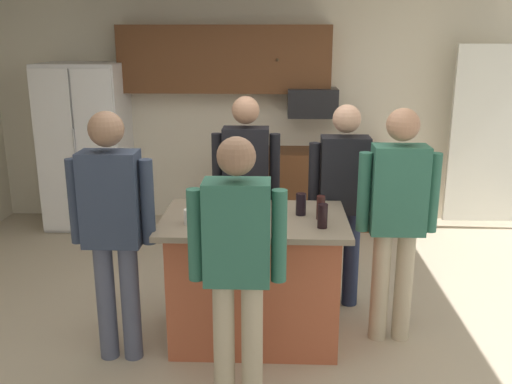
% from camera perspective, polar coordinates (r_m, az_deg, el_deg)
% --- Properties ---
extents(floor, '(7.04, 7.04, 0.00)m').
position_cam_1_polar(floor, '(4.56, -0.72, -13.28)').
color(floor, '#B7A88E').
rests_on(floor, ground).
extents(back_wall, '(6.40, 0.10, 2.60)m').
position_cam_1_polar(back_wall, '(6.85, 0.44, 8.08)').
color(back_wall, beige).
rests_on(back_wall, ground).
extents(french_door_window_panel, '(0.90, 0.06, 2.00)m').
position_cam_1_polar(french_door_window_panel, '(6.91, 22.53, 5.27)').
color(french_door_window_panel, white).
rests_on(french_door_window_panel, ground).
extents(cabinet_run_upper, '(2.40, 0.38, 0.75)m').
position_cam_1_polar(cabinet_run_upper, '(6.62, -3.16, 13.23)').
color(cabinet_run_upper, brown).
extents(cabinet_run_lower, '(1.80, 0.63, 0.90)m').
position_cam_1_polar(cabinet_run_lower, '(6.71, 5.47, 0.43)').
color(cabinet_run_lower, brown).
rests_on(cabinet_run_lower, ground).
extents(refrigerator, '(0.92, 0.76, 1.89)m').
position_cam_1_polar(refrigerator, '(6.85, -16.69, 4.42)').
color(refrigerator, white).
rests_on(refrigerator, ground).
extents(microwave_over_range, '(0.56, 0.40, 0.32)m').
position_cam_1_polar(microwave_over_range, '(6.54, 5.69, 8.97)').
color(microwave_over_range, black).
extents(kitchen_island, '(1.32, 0.87, 0.95)m').
position_cam_1_polar(kitchen_island, '(4.20, -0.16, -8.63)').
color(kitchen_island, '#AD5638').
rests_on(kitchen_island, ground).
extents(person_guest_right, '(0.57, 0.23, 1.72)m').
position_cam_1_polar(person_guest_right, '(4.77, -1.02, 0.95)').
color(person_guest_right, '#232D4C').
rests_on(person_guest_right, ground).
extents(person_guest_left, '(0.57, 0.22, 1.67)m').
position_cam_1_polar(person_guest_left, '(3.29, -1.90, -6.59)').
color(person_guest_left, tan).
rests_on(person_guest_left, ground).
extents(person_guest_by_door, '(0.57, 0.22, 1.68)m').
position_cam_1_polar(person_guest_by_door, '(4.59, 8.81, -0.12)').
color(person_guest_by_door, '#232D4C').
rests_on(person_guest_by_door, ground).
extents(person_elder_center, '(0.57, 0.23, 1.74)m').
position_cam_1_polar(person_elder_center, '(3.87, -14.24, -2.87)').
color(person_elder_center, '#4C5166').
rests_on(person_elder_center, ground).
extents(person_host_foreground, '(0.57, 0.23, 1.73)m').
position_cam_1_polar(person_host_foreground, '(4.12, 14.01, -1.85)').
color(person_host_foreground, tan).
rests_on(person_host_foreground, ground).
extents(glass_dark_ale, '(0.06, 0.06, 0.17)m').
position_cam_1_polar(glass_dark_ale, '(3.99, 6.53, -1.57)').
color(glass_dark_ale, black).
rests_on(glass_dark_ale, kitchen_island).
extents(glass_stout_tall, '(0.07, 0.07, 0.16)m').
position_cam_1_polar(glass_stout_tall, '(4.07, 4.55, -1.23)').
color(glass_stout_tall, black).
rests_on(glass_stout_tall, kitchen_island).
extents(mug_ceramic_white, '(0.12, 0.08, 0.10)m').
position_cam_1_polar(mug_ceramic_white, '(3.90, -6.64, -2.47)').
color(mug_ceramic_white, white).
rests_on(mug_ceramic_white, kitchen_island).
extents(tumbler_amber, '(0.07, 0.07, 0.12)m').
position_cam_1_polar(tumbler_amber, '(4.06, -2.08, -1.53)').
color(tumbler_amber, black).
rests_on(tumbler_amber, kitchen_island).
extents(glass_short_whisky, '(0.07, 0.07, 0.16)m').
position_cam_1_polar(glass_short_whisky, '(3.82, 6.72, -2.41)').
color(glass_short_whisky, black).
rests_on(glass_short_whisky, kitchen_island).
extents(mug_blue_stoneware, '(0.13, 0.08, 0.10)m').
position_cam_1_polar(mug_blue_stoneware, '(4.17, -1.68, -1.22)').
color(mug_blue_stoneware, white).
rests_on(mug_blue_stoneware, kitchen_island).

